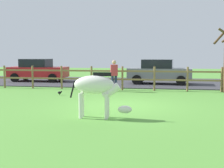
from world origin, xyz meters
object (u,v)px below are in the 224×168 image
visitor_near_fence (114,74)px  zebra (97,88)px  crow_on_grass (60,93)px  parked_car_grey (159,71)px  parked_car_red (38,70)px

visitor_near_fence → zebra: bearing=-85.4°
crow_on_grass → parked_car_grey: parked_car_grey is taller
parked_car_red → visitor_near_fence: 7.59m
parked_car_grey → visitor_near_fence: (-2.29, -3.97, 0.06)m
zebra → parked_car_grey: bearing=80.8°
crow_on_grass → visitor_near_fence: bearing=40.2°
zebra → parked_car_grey: (1.74, 10.76, -0.08)m
parked_car_grey → visitor_near_fence: visitor_near_fence is taller
zebra → visitor_near_fence: (-0.54, 6.79, -0.02)m
zebra → parked_car_red: 13.10m
zebra → crow_on_grass: zebra is taller
parked_car_red → visitor_near_fence: size_ratio=2.44×
parked_car_red → zebra: bearing=-59.4°
zebra → parked_car_red: bearing=120.6°
crow_on_grass → parked_car_grey: bearing=52.2°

